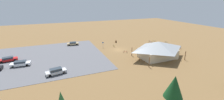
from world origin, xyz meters
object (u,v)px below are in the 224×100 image
Objects in this scene: bicycle_teal_yard_left at (174,48)px; car_red_near_entry at (8,59)px; pine_west at (174,87)px; bicycle_blue_edge_south at (181,48)px; lot_sign at (103,44)px; visitor_near_lot at (157,46)px; bicycle_yellow_trailside at (114,46)px; bicycle_white_lone_east at (163,46)px; bicycle_silver_yard_right at (154,41)px; bicycle_green_yard_front at (178,49)px; car_tan_second_row at (73,43)px; bicycle_black_by_bin at (166,43)px; bicycle_orange_back_row at (162,44)px; bike_pavilion at (158,49)px; bicycle_red_edge_north at (168,48)px; car_silver_inner_stall at (56,71)px; bicycle_red_mid_cluster at (125,52)px; car_white_end_stall at (21,63)px; bicycle_black_near_porch at (174,46)px; bicycle_purple_front_row at (150,42)px; trash_bin at (116,42)px.

car_red_near_entry is at bearing -9.65° from bicycle_teal_yard_left.
pine_west reaches higher than bicycle_blue_edge_south.
lot_sign is 19.79m from visitor_near_lot.
bicycle_yellow_trailside reaches higher than bicycle_white_lone_east.
bicycle_green_yard_front is (-0.83, 12.16, 0.00)m from bicycle_silver_yard_right.
bicycle_blue_edge_south is 40.66m from car_tan_second_row.
bicycle_green_yard_front is (2.50, 0.98, -0.00)m from bicycle_blue_edge_south.
bicycle_white_lone_east is at bearing 36.48° from bicycle_black_by_bin.
bicycle_orange_back_row is at bearing 6.69° from bicycle_black_by_bin.
bicycle_yellow_trailside is at bearing 0.66° from bicycle_silver_yard_right.
bicycle_white_lone_east is at bearing -138.44° from bike_pavilion.
pine_west is 3.67× the size of bicycle_red_edge_north.
bicycle_white_lone_east is at bearing 157.63° from bicycle_yellow_trailside.
car_silver_inner_stall is (42.89, 3.80, 0.37)m from bicycle_blue_edge_south.
bicycle_white_lone_east is (1.41, 7.26, -0.01)m from bicycle_silver_yard_right.
visitor_near_lot is at bearing -22.72° from bicycle_blue_edge_south.
car_red_near_entry is at bearing -18.37° from bike_pavilion.
bicycle_red_mid_cluster is 0.84× the size of bicycle_black_by_bin.
car_silver_inner_stall is (39.56, 14.99, 0.37)m from bicycle_silver_yard_right.
car_tan_second_row is (35.53, -12.12, 0.31)m from bicycle_black_by_bin.
bicycle_yellow_trailside is 30.24m from car_white_end_stall.
bicycle_red_edge_north is at bearing -60.18° from bicycle_green_yard_front.
bicycle_black_near_porch is at bearing 154.26° from car_tan_second_row.
bicycle_red_mid_cluster is at bearing -9.91° from bicycle_blue_edge_south.
bicycle_black_by_bin is 0.34× the size of car_silver_inner_stall.
bike_pavilion is 2.66× the size of car_red_near_entry.
bicycle_white_lone_east is at bearing -128.57° from pine_west.
bicycle_purple_front_row reaches higher than bicycle_teal_yard_left.
car_tan_second_row is (31.66, -17.63, 0.31)m from bicycle_red_edge_north.
pine_west is at bearing 77.76° from bicycle_red_mid_cluster.
bike_pavilion is 16.03m from bicycle_orange_back_row.
bicycle_purple_front_row is (-21.39, -34.79, -3.92)m from pine_west.
bicycle_blue_edge_south is (-5.28, 11.23, 0.02)m from bicycle_purple_front_row.
bicycle_black_by_bin is (-13.63, -11.41, -2.54)m from bike_pavilion.
trash_bin is 0.52× the size of bicycle_silver_yard_right.
car_red_near_entry is at bearing 1.84° from bicycle_purple_front_row.
bicycle_blue_edge_south is at bearing -138.54° from pine_west.
bicycle_yellow_trailside reaches higher than bicycle_red_mid_cluster.
car_red_near_entry is at bearing 2.31° from bicycle_yellow_trailside.
car_red_near_entry is at bearing -7.38° from bicycle_black_near_porch.
bicycle_white_lone_east is 3.38m from visitor_near_lot.
bike_pavilion is 12.04m from bicycle_green_yard_front.
bicycle_red_mid_cluster is (-5.90, -27.19, -3.93)m from pine_west.
pine_west is at bearing 101.92° from car_tan_second_row.
car_red_near_entry is (41.43, -13.76, -2.22)m from bike_pavilion.
bicycle_red_mid_cluster is 17.25m from bicycle_purple_front_row.
bicycle_white_lone_east is 46.70m from car_white_end_stall.
bike_pavilion is 10.13× the size of bicycle_blue_edge_south.
bicycle_red_mid_cluster is 0.80× the size of bicycle_yellow_trailside.
car_tan_second_row is (30.99, -15.47, 0.31)m from bicycle_white_lone_east.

